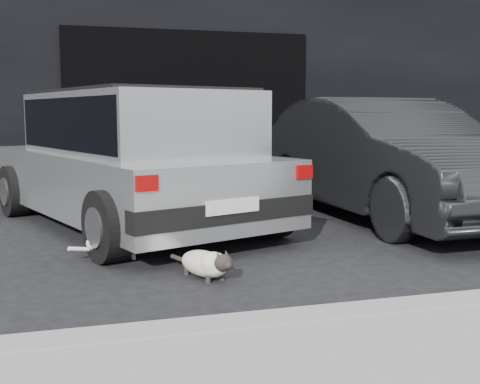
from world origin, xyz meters
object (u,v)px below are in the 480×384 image
object	(u,v)px
second_car	(385,158)
cat_white	(119,240)
cat_siamese	(207,264)
silver_hatchback	(133,153)

from	to	relation	value
second_car	cat_white	xyz separation A→B (m)	(-3.31, -1.24, -0.57)
cat_siamese	cat_white	world-z (taller)	cat_white
silver_hatchback	cat_siamese	xyz separation A→B (m)	(0.31, -2.33, -0.72)
second_car	cat_siamese	size ratio (longest dim) A/B	6.30
second_car	cat_siamese	xyz separation A→B (m)	(-2.71, -2.07, -0.61)
second_car	cat_siamese	world-z (taller)	second_car
silver_hatchback	second_car	xyz separation A→B (m)	(3.01, -0.26, -0.10)
silver_hatchback	cat_siamese	bearing A→B (deg)	-101.71
cat_siamese	cat_white	distance (m)	1.03
silver_hatchback	cat_siamese	distance (m)	2.46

